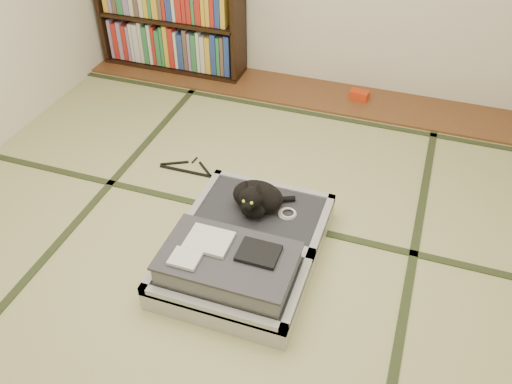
% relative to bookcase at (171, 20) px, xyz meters
% --- Properties ---
extents(floor, '(4.50, 4.50, 0.00)m').
position_rel_bookcase_xyz_m(floor, '(1.32, -2.07, -0.45)').
color(floor, tan).
rests_on(floor, ground).
extents(wood_strip, '(4.00, 0.50, 0.02)m').
position_rel_bookcase_xyz_m(wood_strip, '(1.32, -0.07, -0.44)').
color(wood_strip, brown).
rests_on(wood_strip, ground).
extents(red_item, '(0.16, 0.11, 0.07)m').
position_rel_bookcase_xyz_m(red_item, '(1.69, -0.04, -0.40)').
color(red_item, red).
rests_on(red_item, wood_strip).
extents(room_shell, '(4.50, 4.50, 4.50)m').
position_rel_bookcase_xyz_m(room_shell, '(1.32, -2.07, 1.01)').
color(room_shell, white).
rests_on(room_shell, ground).
extents(tatami_borders, '(4.00, 4.50, 0.01)m').
position_rel_bookcase_xyz_m(tatami_borders, '(1.32, -1.58, -0.45)').
color(tatami_borders, '#2D381E').
rests_on(tatami_borders, ground).
extents(bookcase, '(1.28, 0.29, 0.92)m').
position_rel_bookcase_xyz_m(bookcase, '(0.00, 0.00, 0.00)').
color(bookcase, black).
rests_on(bookcase, wood_strip).
extents(suitcase, '(0.79, 1.05, 0.31)m').
position_rel_bookcase_xyz_m(suitcase, '(1.41, -2.07, -0.34)').
color(suitcase, '#BABBBF').
rests_on(suitcase, floor).
extents(cat, '(0.35, 0.35, 0.28)m').
position_rel_bookcase_xyz_m(cat, '(1.39, -1.78, -0.20)').
color(cat, black).
rests_on(cat, suitcase).
extents(cable_coil, '(0.11, 0.11, 0.03)m').
position_rel_bookcase_xyz_m(cable_coil, '(1.58, -1.75, -0.29)').
color(cable_coil, white).
rests_on(cable_coil, suitcase).
extents(hanger, '(0.41, 0.19, 0.01)m').
position_rel_bookcase_xyz_m(hanger, '(0.75, -1.36, -0.44)').
color(hanger, black).
rests_on(hanger, floor).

